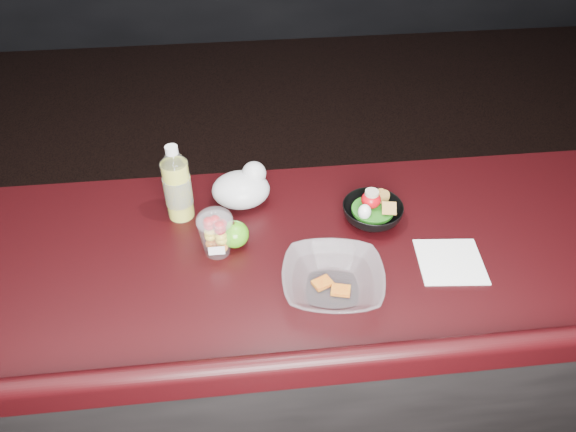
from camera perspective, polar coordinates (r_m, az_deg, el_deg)
The scene contains 8 objects.
counter at distance 1.83m, azimuth -2.50°, elevation -15.19°, with size 4.06×0.71×1.02m.
lemonade_bottle at distance 1.52m, azimuth -11.15°, elevation 2.83°, with size 0.07×0.07×0.22m.
fruit_cup at distance 1.41m, azimuth -7.35°, elevation -1.62°, with size 0.09×0.09×0.13m.
green_apple at distance 1.44m, azimuth -5.46°, elevation -1.85°, with size 0.08×0.08×0.08m.
plastic_bag at distance 1.56m, azimuth -4.63°, elevation 2.89°, with size 0.16×0.13×0.12m.
snack_bowl at distance 1.53m, azimuth 8.53°, elevation 0.47°, with size 0.22×0.22×0.09m.
takeout_bowl at distance 1.33m, azimuth 4.57°, elevation -6.60°, with size 0.27×0.27×0.06m.
paper_napkin at distance 1.47m, azimuth 16.16°, elevation -4.46°, with size 0.16×0.16×0.00m, color white.
Camera 1 is at (-0.04, -0.73, 2.02)m, focal length 35.00 mm.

